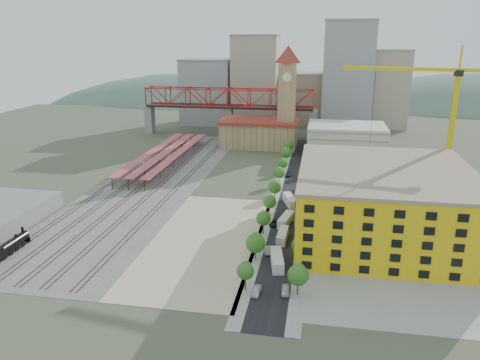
% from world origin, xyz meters
% --- Properties ---
extents(ground, '(400.00, 400.00, 0.00)m').
position_xyz_m(ground, '(0.00, 0.00, 0.00)').
color(ground, '#474C38').
rests_on(ground, ground).
extents(ballast_strip, '(36.00, 165.00, 0.06)m').
position_xyz_m(ballast_strip, '(-36.00, 17.50, 0.03)').
color(ballast_strip, '#605E59').
rests_on(ballast_strip, ground).
extents(dirt_lot, '(28.00, 67.00, 0.06)m').
position_xyz_m(dirt_lot, '(-4.00, -31.50, 0.03)').
color(dirt_lot, tan).
rests_on(dirt_lot, ground).
extents(street_asphalt, '(12.00, 170.00, 0.06)m').
position_xyz_m(street_asphalt, '(16.00, 15.00, 0.03)').
color(street_asphalt, black).
rests_on(street_asphalt, ground).
extents(sidewalk_west, '(3.00, 170.00, 0.04)m').
position_xyz_m(sidewalk_west, '(10.50, 15.00, 0.02)').
color(sidewalk_west, gray).
rests_on(sidewalk_west, ground).
extents(sidewalk_east, '(3.00, 170.00, 0.04)m').
position_xyz_m(sidewalk_east, '(21.50, 15.00, 0.02)').
color(sidewalk_east, gray).
rests_on(sidewalk_east, ground).
extents(construction_pad, '(50.00, 90.00, 0.06)m').
position_xyz_m(construction_pad, '(45.00, -20.00, 0.03)').
color(construction_pad, gray).
rests_on(construction_pad, ground).
extents(rail_tracks, '(26.56, 160.00, 0.18)m').
position_xyz_m(rail_tracks, '(-37.80, 17.50, 0.15)').
color(rail_tracks, '#382B23').
rests_on(rail_tracks, ground).
extents(platform_canopies, '(16.00, 80.00, 4.12)m').
position_xyz_m(platform_canopies, '(-41.00, 45.00, 3.99)').
color(platform_canopies, '#D05150').
rests_on(platform_canopies, ground).
extents(station_hall, '(38.00, 24.00, 13.10)m').
position_xyz_m(station_hall, '(-5.00, 82.00, 6.67)').
color(station_hall, tan).
rests_on(station_hall, ground).
extents(clock_tower, '(12.00, 12.00, 52.00)m').
position_xyz_m(clock_tower, '(8.00, 79.99, 28.70)').
color(clock_tower, tan).
rests_on(clock_tower, ground).
extents(parking_garage, '(34.00, 26.00, 14.00)m').
position_xyz_m(parking_garage, '(36.00, 70.00, 7.00)').
color(parking_garage, silver).
rests_on(parking_garage, ground).
extents(truss_bridge, '(94.00, 9.60, 25.60)m').
position_xyz_m(truss_bridge, '(-25.00, 105.00, 18.86)').
color(truss_bridge, gray).
rests_on(truss_bridge, ground).
extents(construction_building, '(44.60, 50.60, 18.80)m').
position_xyz_m(construction_building, '(42.00, -20.00, 9.41)').
color(construction_building, yellow).
rests_on(construction_building, ground).
extents(street_trees, '(15.40, 124.40, 8.00)m').
position_xyz_m(street_trees, '(16.00, 5.00, 0.00)').
color(street_trees, '#2F5C1B').
rests_on(street_trees, ground).
extents(skyline, '(133.00, 46.00, 60.00)m').
position_xyz_m(skyline, '(7.47, 142.31, 22.81)').
color(skyline, '#9EA0A3').
rests_on(skyline, ground).
extents(distant_hills, '(647.00, 264.00, 227.00)m').
position_xyz_m(distant_hills, '(45.28, 260.00, -79.54)').
color(distant_hills, '#4C6B59').
rests_on(distant_hills, ground).
extents(locomotive, '(2.61, 20.14, 5.03)m').
position_xyz_m(locomotive, '(-50.00, -49.62, 1.88)').
color(locomotive, black).
rests_on(locomotive, ground).
extents(tower_crane, '(45.84, 9.07, 49.31)m').
position_xyz_m(tower_crane, '(61.06, 9.77, 30.43)').
color(tower_crane, '#D8C00E').
rests_on(tower_crane, ground).
extents(site_trailer_a, '(4.28, 10.28, 2.73)m').
position_xyz_m(site_trailer_a, '(16.00, -42.65, 1.37)').
color(site_trailer_a, silver).
rests_on(site_trailer_a, ground).
extents(site_trailer_b, '(2.65, 9.14, 2.48)m').
position_xyz_m(site_trailer_b, '(16.00, -28.01, 1.24)').
color(site_trailer_b, silver).
rests_on(site_trailer_b, ground).
extents(site_trailer_c, '(4.35, 9.83, 2.61)m').
position_xyz_m(site_trailer_c, '(16.00, -16.69, 1.30)').
color(site_trailer_c, silver).
rests_on(site_trailer_c, ground).
extents(site_trailer_d, '(5.78, 10.51, 2.79)m').
position_xyz_m(site_trailer_d, '(16.00, -0.23, 1.39)').
color(site_trailer_d, silver).
rests_on(site_trailer_d, ground).
extents(car_0, '(2.02, 4.54, 1.52)m').
position_xyz_m(car_0, '(13.00, -56.23, 0.76)').
color(car_0, white).
rests_on(car_0, ground).
extents(car_1, '(2.18, 4.65, 1.48)m').
position_xyz_m(car_1, '(13.00, -36.43, 0.74)').
color(car_1, gray).
rests_on(car_1, ground).
extents(car_2, '(3.25, 5.51, 1.44)m').
position_xyz_m(car_2, '(13.00, -18.18, 0.72)').
color(car_2, black).
rests_on(car_2, ground).
extents(car_3, '(1.98, 4.72, 1.36)m').
position_xyz_m(car_3, '(13.00, 31.52, 0.68)').
color(car_3, '#1A224E').
rests_on(car_3, ground).
extents(car_4, '(2.02, 4.42, 1.47)m').
position_xyz_m(car_4, '(19.00, -54.83, 0.73)').
color(car_4, silver).
rests_on(car_4, ground).
extents(car_5, '(2.21, 4.49, 1.41)m').
position_xyz_m(car_5, '(19.00, -16.55, 0.71)').
color(car_5, '#9A9B9F').
rests_on(car_5, ground).
extents(car_6, '(2.38, 5.07, 1.40)m').
position_xyz_m(car_6, '(19.00, 19.59, 0.70)').
color(car_6, black).
rests_on(car_6, ground).
extents(car_7, '(2.68, 5.31, 1.48)m').
position_xyz_m(car_7, '(19.00, 21.94, 0.74)').
color(car_7, navy).
rests_on(car_7, ground).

